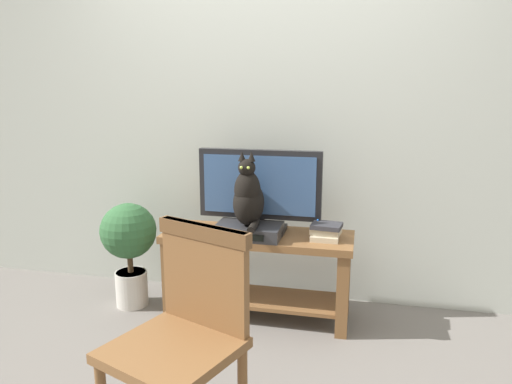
{
  "coord_description": "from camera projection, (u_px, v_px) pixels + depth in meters",
  "views": [
    {
      "loc": [
        0.59,
        -2.17,
        1.44
      ],
      "look_at": [
        -0.01,
        0.54,
        0.82
      ],
      "focal_mm": 33.48,
      "sensor_mm": 36.0,
      "label": 1
    }
  ],
  "objects": [
    {
      "name": "cat",
      "position": [
        248.0,
        197.0,
        2.82
      ],
      "size": [
        0.18,
        0.32,
        0.45
      ],
      "color": "black",
      "rests_on": "media_box"
    },
    {
      "name": "tv",
      "position": [
        260.0,
        189.0,
        2.94
      ],
      "size": [
        0.76,
        0.2,
        0.51
      ],
      "color": "black",
      "rests_on": "tv_stand"
    },
    {
      "name": "media_box",
      "position": [
        249.0,
        231.0,
        2.88
      ],
      "size": [
        0.39,
        0.26,
        0.08
      ],
      "color": "#2D2D30",
      "rests_on": "tv_stand"
    },
    {
      "name": "tv_stand",
      "position": [
        258.0,
        261.0,
        2.98
      ],
      "size": [
        1.17,
        0.41,
        0.55
      ],
      "color": "brown",
      "rests_on": "ground"
    },
    {
      "name": "book_stack",
      "position": [
        326.0,
        231.0,
        2.83
      ],
      "size": [
        0.19,
        0.17,
        0.1
      ],
      "color": "beige",
      "rests_on": "tv_stand"
    },
    {
      "name": "wooden_chair",
      "position": [
        187.0,
        324.0,
        1.85
      ],
      "size": [
        0.57,
        0.57,
        0.91
      ],
      "color": "brown",
      "rests_on": "ground"
    },
    {
      "name": "ground_plane",
      "position": [
        236.0,
        366.0,
        2.5
      ],
      "size": [
        12.0,
        12.0,
        0.0
      ],
      "primitive_type": "plane",
      "color": "slate"
    },
    {
      "name": "back_wall",
      "position": [
        273.0,
        92.0,
        3.15
      ],
      "size": [
        7.0,
        0.12,
        2.8
      ],
      "primitive_type": "cube",
      "color": "#B7BCB2",
      "rests_on": "ground"
    },
    {
      "name": "potted_plant",
      "position": [
        129.0,
        242.0,
        3.12
      ],
      "size": [
        0.36,
        0.36,
        0.7
      ],
      "color": "beige",
      "rests_on": "ground"
    }
  ]
}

